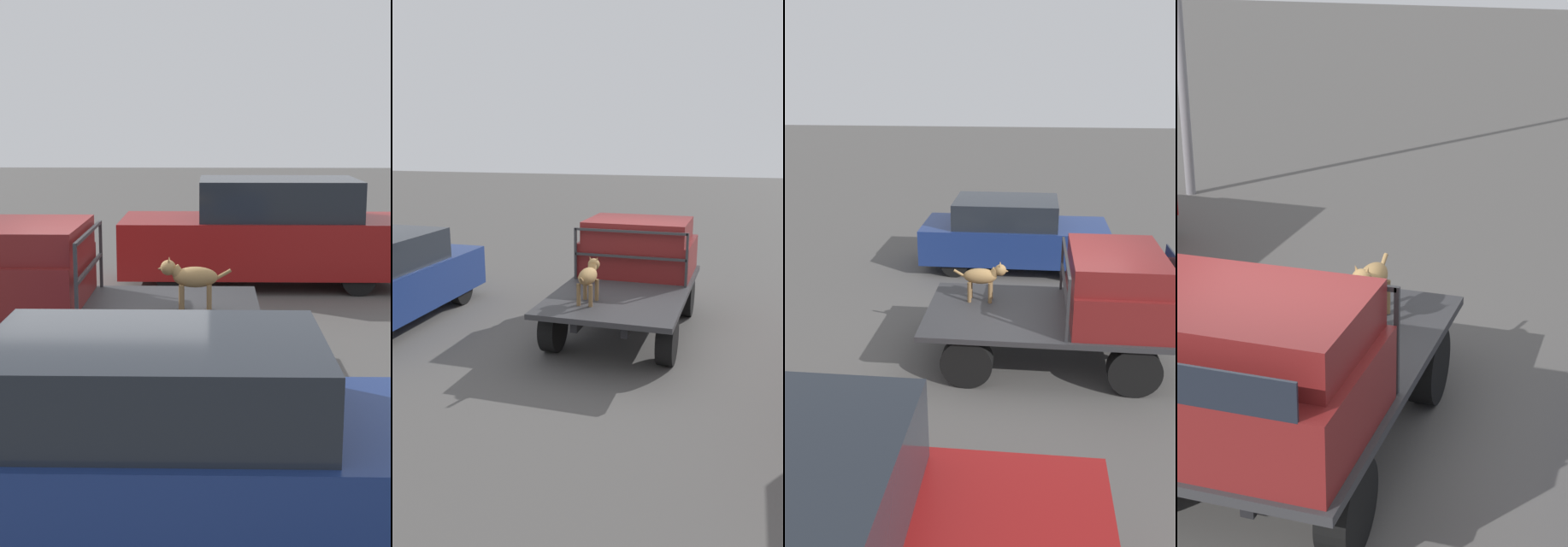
% 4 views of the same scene
% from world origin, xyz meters
% --- Properties ---
extents(ground_plane, '(80.00, 80.00, 0.00)m').
position_xyz_m(ground_plane, '(0.00, 0.00, 0.00)').
color(ground_plane, '#514F4C').
extents(flatbed_truck, '(3.73, 2.07, 0.80)m').
position_xyz_m(flatbed_truck, '(0.00, 0.00, 0.58)').
color(flatbed_truck, black).
rests_on(flatbed_truck, ground).
extents(truck_cab, '(1.54, 1.95, 0.99)m').
position_xyz_m(truck_cab, '(1.01, 0.00, 1.27)').
color(truck_cab, maroon).
rests_on(truck_cab, flatbed_truck).
extents(truck_headboard, '(0.04, 1.95, 0.91)m').
position_xyz_m(truck_headboard, '(0.20, 0.00, 1.40)').
color(truck_headboard, '#2D2D30').
rests_on(truck_headboard, flatbed_truck).
extents(dog, '(0.87, 0.25, 0.65)m').
position_xyz_m(dog, '(-1.03, 0.34, 1.20)').
color(dog, brown).
rests_on(dog, flatbed_truck).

